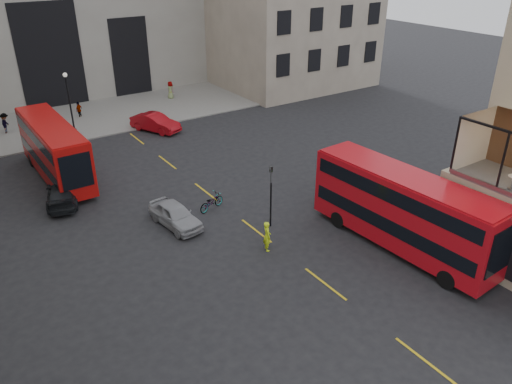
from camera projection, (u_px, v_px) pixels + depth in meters
ground at (456, 341)px, 20.84m from camera, size 140.00×140.00×0.00m
gateway at (29, 3)px, 49.61m from camera, size 35.00×10.60×18.00m
pavement_far at (63, 121)px, 45.93m from camera, size 40.00×12.00×0.12m
traffic_light_near at (271, 189)px, 28.13m from camera, size 0.16×0.20×3.80m
street_lamp_b at (71, 108)px, 41.92m from camera, size 0.36×0.36×5.33m
bus_near at (403, 208)px, 26.20m from camera, size 3.04×10.84×4.28m
bus_far at (54, 148)px, 34.09m from camera, size 2.50×10.20×4.06m
car_a at (175, 215)px, 29.00m from camera, size 2.09×4.19×1.37m
car_b at (155, 123)px, 43.45m from camera, size 3.43×4.85×1.52m
car_c at (62, 194)px, 31.50m from camera, size 3.00×4.86×1.32m
bicycle at (211, 202)px, 30.82m from camera, size 2.04×1.19×1.01m
cyclist at (267, 236)px, 26.59m from camera, size 0.58×0.72×1.72m
pedestrian_b at (6, 124)px, 42.68m from camera, size 1.09×1.37×1.85m
pedestrian_c at (79, 110)px, 46.66m from camera, size 0.94×0.87×1.55m
pedestrian_d at (171, 90)px, 52.17m from camera, size 0.73×1.00×1.87m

